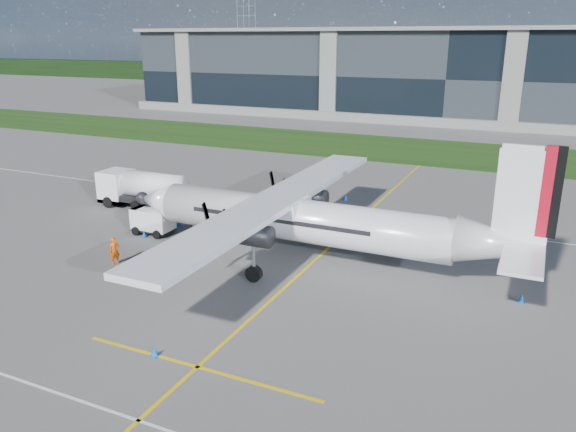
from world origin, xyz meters
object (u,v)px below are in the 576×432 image
at_px(safety_cone_tail, 521,298).
at_px(ground_crew_person, 114,249).
at_px(turboprop_aircraft, 315,198).
at_px(fuel_tanker_truck, 137,189).
at_px(safety_cone_nose_port, 144,234).
at_px(safety_cone_fwd, 133,223).
at_px(safety_cone_portwing, 155,351).
at_px(pylon_west, 247,34).
at_px(safety_cone_nose_stbd, 179,223).
at_px(safety_cone_stbdwing, 345,197).
at_px(baggage_tug, 153,221).

bearing_deg(safety_cone_tail, ground_crew_person, -168.01).
xyz_separation_m(turboprop_aircraft, safety_cone_tail, (12.57, -0.67, -4.05)).
xyz_separation_m(fuel_tanker_truck, safety_cone_nose_port, (5.32, -5.93, -1.34)).
bearing_deg(safety_cone_fwd, turboprop_aircraft, -2.63).
bearing_deg(turboprop_aircraft, safety_cone_portwing, -99.42).
height_order(pylon_west, ground_crew_person, pylon_west).
bearing_deg(turboprop_aircraft, pylon_west, 120.22).
relative_size(safety_cone_nose_stbd, safety_cone_nose_port, 1.00).
relative_size(fuel_tanker_truck, safety_cone_stbdwing, 16.97).
height_order(safety_cone_portwing, safety_cone_tail, same).
xyz_separation_m(safety_cone_stbdwing, safety_cone_nose_port, (-10.08, -15.41, 0.00)).
bearing_deg(pylon_west, safety_cone_tail, -56.27).
bearing_deg(safety_cone_portwing, pylon_west, 117.35).
relative_size(turboprop_aircraft, ground_crew_person, 13.94).
distance_m(safety_cone_portwing, safety_cone_stbdwing, 28.17).
bearing_deg(fuel_tanker_truck, ground_crew_person, -57.32).
distance_m(safety_cone_portwing, safety_cone_fwd, 19.36).
height_order(safety_cone_fwd, safety_cone_tail, same).
height_order(fuel_tanker_truck, safety_cone_stbdwing, fuel_tanker_truck).
bearing_deg(pylon_west, safety_cone_stbdwing, -57.95).
relative_size(fuel_tanker_truck, safety_cone_nose_port, 16.97).
bearing_deg(safety_cone_stbdwing, safety_cone_nose_stbd, -126.58).
relative_size(pylon_west, safety_cone_portwing, 60.00).
distance_m(turboprop_aircraft, safety_cone_nose_stbd, 12.96).
bearing_deg(turboprop_aircraft, safety_cone_stbdwing, 101.34).
bearing_deg(safety_cone_portwing, safety_cone_nose_stbd, 122.04).
bearing_deg(safety_cone_stbdwing, ground_crew_person, -112.60).
height_order(pylon_west, safety_cone_stbdwing, pylon_west).
height_order(safety_cone_portwing, safety_cone_fwd, same).
distance_m(turboprop_aircraft, fuel_tanker_truck, 19.20).
xyz_separation_m(safety_cone_nose_stbd, safety_cone_fwd, (-3.17, -1.46, 0.00)).
xyz_separation_m(safety_cone_portwing, safety_cone_fwd, (-13.04, 14.30, 0.00)).
height_order(pylon_west, safety_cone_nose_stbd, pylon_west).
distance_m(fuel_tanker_truck, baggage_tug, 7.43).
bearing_deg(pylon_west, safety_cone_fwd, -64.47).
bearing_deg(pylon_west, safety_cone_nose_stbd, -63.20).
bearing_deg(turboprop_aircraft, safety_cone_tail, -3.04).
relative_size(fuel_tanker_truck, baggage_tug, 2.69).
xyz_separation_m(pylon_west, safety_cone_tail, (95.56, -143.12, -14.75)).
xyz_separation_m(safety_cone_nose_stbd, safety_cone_tail, (24.69, -2.83, 0.00)).
xyz_separation_m(fuel_tanker_truck, safety_cone_stbdwing, (15.40, 9.49, -1.34)).
bearing_deg(safety_cone_nose_port, safety_cone_nose_stbd, 73.79).
height_order(fuel_tanker_truck, ground_crew_person, fuel_tanker_truck).
distance_m(pylon_west, safety_cone_portwing, 176.32).
distance_m(fuel_tanker_truck, safety_cone_portwing, 24.67).
xyz_separation_m(safety_cone_portwing, safety_cone_nose_port, (-10.74, 12.75, 0.00)).
relative_size(safety_cone_stbdwing, safety_cone_tail, 1.00).
relative_size(pylon_west, safety_cone_tail, 60.00).
height_order(turboprop_aircraft, baggage_tug, turboprop_aircraft).
relative_size(safety_cone_portwing, safety_cone_nose_stbd, 1.00).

